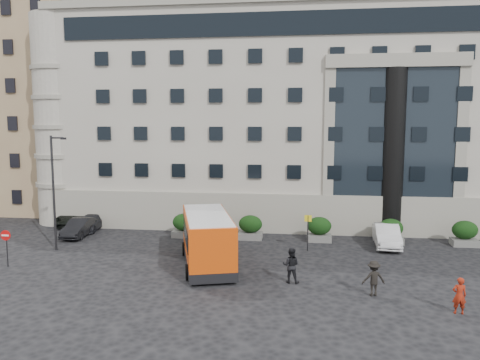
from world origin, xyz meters
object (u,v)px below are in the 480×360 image
(no_entry_sign, at_px, (6,241))
(minibus, at_px, (207,238))
(hedge_a, at_px, (184,225))
(pedestrian_c, at_px, (374,278))
(white_taxi, at_px, (387,235))
(bus_stop_sign, at_px, (308,226))
(parked_car_c, at_px, (91,223))
(red_truck, at_px, (82,195))
(pedestrian_a, at_px, (459,296))
(street_lamp, at_px, (54,188))
(hedge_c, at_px, (319,229))
(hedge_e, at_px, (465,233))
(parked_car_b, at_px, (79,228))
(pedestrian_b, at_px, (291,265))
(parked_car_d, at_px, (78,216))
(hedge_d, at_px, (391,231))
(hedge_b, at_px, (250,227))

(no_entry_sign, relative_size, minibus, 0.28)
(hedge_a, xyz_separation_m, pedestrian_c, (12.73, -10.93, -0.01))
(white_taxi, xyz_separation_m, pedestrian_c, (-2.45, -10.13, 0.13))
(bus_stop_sign, relative_size, no_entry_sign, 1.09)
(hedge_a, bearing_deg, parked_car_c, 170.63)
(red_truck, relative_size, white_taxi, 1.13)
(pedestrian_a, bearing_deg, minibus, -22.99)
(street_lamp, relative_size, parked_car_c, 1.89)
(hedge_c, bearing_deg, parked_car_c, 175.80)
(hedge_e, relative_size, parked_car_b, 0.44)
(hedge_a, relative_size, parked_car_b, 0.44)
(hedge_c, distance_m, bus_stop_sign, 3.05)
(hedge_e, distance_m, pedestrian_b, 15.56)
(street_lamp, relative_size, red_truck, 1.47)
(parked_car_b, xyz_separation_m, parked_car_c, (-0.10, 2.21, -0.08))
(parked_car_c, relative_size, pedestrian_c, 2.30)
(bus_stop_sign, distance_m, pedestrian_a, 12.14)
(no_entry_sign, height_order, parked_car_b, no_entry_sign)
(bus_stop_sign, height_order, pedestrian_c, bus_stop_sign)
(hedge_a, distance_m, pedestrian_b, 12.72)
(parked_car_d, bearing_deg, hedge_d, -13.12)
(street_lamp, bearing_deg, pedestrian_b, -15.97)
(no_entry_sign, bearing_deg, bus_stop_sign, 18.08)
(bus_stop_sign, relative_size, parked_car_d, 0.46)
(bus_stop_sign, bearing_deg, street_lamp, -173.46)
(hedge_e, distance_m, parked_car_c, 29.16)
(bus_stop_sign, xyz_separation_m, pedestrian_a, (6.84, -10.00, -0.85))
(no_entry_sign, bearing_deg, hedge_b, 31.90)
(hedge_b, xyz_separation_m, white_taxi, (9.99, -0.80, -0.14))
(street_lamp, bearing_deg, hedge_a, 31.16)
(hedge_c, xyz_separation_m, pedestrian_a, (5.94, -12.80, -0.05))
(parked_car_b, bearing_deg, street_lamp, -88.76)
(pedestrian_a, xyz_separation_m, pedestrian_b, (-7.87, 3.30, 0.11))
(pedestrian_a, bearing_deg, pedestrian_c, -26.51)
(hedge_a, bearing_deg, red_truck, 141.83)
(hedge_b, distance_m, no_entry_sign, 16.74)
(hedge_e, height_order, minibus, minibus)
(hedge_e, bearing_deg, street_lamp, -170.52)
(bus_stop_sign, height_order, parked_car_d, bus_stop_sign)
(hedge_b, height_order, pedestrian_b, pedestrian_b)
(red_truck, bearing_deg, hedge_b, -21.32)
(hedge_a, xyz_separation_m, minibus, (3.24, -7.00, 0.86))
(no_entry_sign, bearing_deg, minibus, 8.55)
(hedge_e, height_order, bus_stop_sign, bus_stop_sign)
(hedge_c, relative_size, minibus, 0.22)
(hedge_c, height_order, bus_stop_sign, bus_stop_sign)
(pedestrian_a, bearing_deg, hedge_e, -108.31)
(hedge_e, height_order, parked_car_c, hedge_e)
(pedestrian_b, bearing_deg, white_taxi, -120.99)
(minibus, height_order, parked_car_b, minibus)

